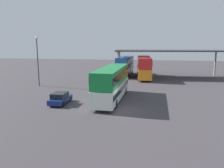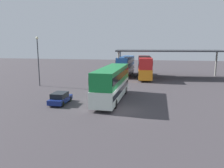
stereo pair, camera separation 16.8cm
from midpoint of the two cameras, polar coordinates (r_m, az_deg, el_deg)
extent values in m
plane|color=#403B40|center=(23.53, 1.67, -6.68)|extent=(140.00, 140.00, 0.00)
cube|color=silver|center=(27.29, 0.18, -1.58)|extent=(2.90, 11.39, 1.77)
cube|color=#167A37|center=(26.97, 0.18, 2.24)|extent=(2.81, 11.16, 1.91)
cube|color=black|center=(27.25, 0.18, -1.15)|extent=(2.92, 10.94, 0.60)
cube|color=black|center=(26.95, 0.18, 2.44)|extent=(2.92, 10.94, 0.77)
cube|color=black|center=(32.64, 2.20, 0.89)|extent=(2.09, 0.18, 1.06)
cube|color=orange|center=(32.51, 2.21, 2.36)|extent=(1.72, 0.15, 0.36)
cylinder|color=black|center=(31.03, -0.50, -1.49)|extent=(0.32, 1.01, 1.00)
cylinder|color=black|center=(30.63, 3.56, -1.67)|extent=(0.32, 1.01, 1.00)
cylinder|color=black|center=(24.43, -4.09, -4.83)|extent=(0.32, 1.01, 1.00)
cylinder|color=black|center=(23.92, 1.05, -5.14)|extent=(0.32, 1.01, 1.00)
cube|color=navy|center=(26.43, -12.94, -3.90)|extent=(1.67, 3.64, 0.55)
cube|color=black|center=(26.14, -13.15, -2.80)|extent=(1.52, 2.01, 0.58)
cylinder|color=black|center=(27.77, -13.42, -3.64)|extent=(0.20, 0.60, 0.60)
cylinder|color=black|center=(27.21, -10.56, -3.82)|extent=(0.20, 0.60, 0.60)
cylinder|color=black|center=(25.79, -15.42, -4.82)|extent=(0.20, 0.60, 0.60)
cylinder|color=black|center=(25.20, -12.38, -5.05)|extent=(0.20, 0.60, 0.60)
cube|color=silver|center=(48.11, 3.62, 3.68)|extent=(2.98, 10.22, 1.77)
cube|color=#1D52A0|center=(47.92, 3.65, 5.86)|extent=(2.89, 10.02, 1.92)
cube|color=black|center=(48.08, 3.63, 3.93)|extent=(2.99, 9.82, 0.60)
cube|color=black|center=(47.92, 3.65, 5.98)|extent=(2.99, 9.82, 0.77)
cube|color=black|center=(52.99, 4.53, 4.59)|extent=(2.04, 0.22, 1.06)
cube|color=orange|center=(52.90, 4.54, 5.50)|extent=(1.68, 0.18, 0.36)
cylinder|color=black|center=(51.44, 3.01, 3.30)|extent=(0.34, 1.01, 1.00)
cylinder|color=black|center=(51.11, 5.40, 3.22)|extent=(0.34, 1.01, 1.00)
cylinder|color=black|center=(45.35, 1.60, 2.34)|extent=(0.34, 1.01, 1.00)
cylinder|color=black|center=(44.97, 4.31, 2.24)|extent=(0.34, 1.01, 1.00)
cube|color=orange|center=(44.76, 8.45, 3.14)|extent=(3.16, 10.78, 1.87)
cube|color=red|center=(44.55, 8.51, 5.63)|extent=(3.07, 10.57, 2.03)
cube|color=black|center=(44.73, 8.45, 3.42)|extent=(3.17, 10.36, 0.64)
cube|color=black|center=(44.55, 8.52, 5.76)|extent=(3.17, 10.36, 0.81)
cube|color=black|center=(49.95, 8.21, 4.23)|extent=(2.08, 0.24, 1.12)
cube|color=orange|center=(49.87, 8.24, 5.26)|extent=(1.72, 0.19, 0.36)
cylinder|color=black|center=(48.10, 6.95, 2.74)|extent=(0.35, 1.02, 1.00)
cylinder|color=black|center=(48.19, 9.58, 2.68)|extent=(0.35, 1.02, 1.00)
cylinder|color=black|center=(41.57, 7.08, 1.51)|extent=(0.35, 1.02, 1.00)
cylinder|color=black|center=(41.67, 10.11, 1.45)|extent=(0.35, 1.02, 1.00)
cube|color=#33353A|center=(46.47, 14.73, 8.28)|extent=(21.97, 8.32, 0.25)
cylinder|color=#9E9B93|center=(51.84, 25.27, 4.75)|extent=(0.36, 0.36, 5.29)
cylinder|color=#9E9B93|center=(48.81, 2.16, 5.45)|extent=(0.36, 0.36, 5.29)
cylinder|color=#9E9B93|center=(43.42, 1.77, 4.82)|extent=(0.36, 0.36, 5.29)
cylinder|color=#33353A|center=(37.84, -18.26, 5.20)|extent=(0.16, 0.16, 7.58)
sphere|color=beige|center=(37.71, -18.61, 11.16)|extent=(0.44, 0.44, 0.44)
camera|label=1|loc=(0.08, -89.82, 0.03)|focal=35.56mm
camera|label=2|loc=(0.08, 90.18, -0.03)|focal=35.56mm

